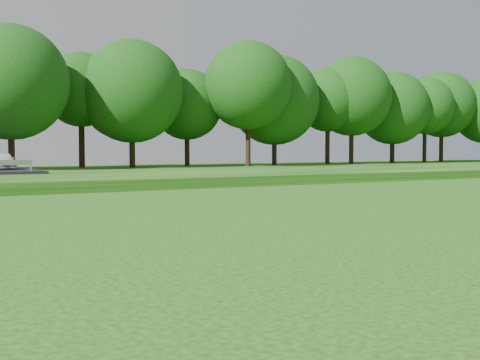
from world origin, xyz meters
TOP-DOWN VIEW (x-y plane):
  - berm at (0.00, 34.00)m, footprint 130.00×30.00m
  - walking_path at (0.00, 20.00)m, footprint 130.00×1.60m
  - treeline at (0.00, 38.00)m, footprint 104.00×7.00m

SIDE VIEW (x-z plane):
  - walking_path at x=0.00m, z-range 0.00..0.04m
  - berm at x=0.00m, z-range 0.00..0.60m
  - treeline at x=0.00m, z-range 0.60..15.60m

